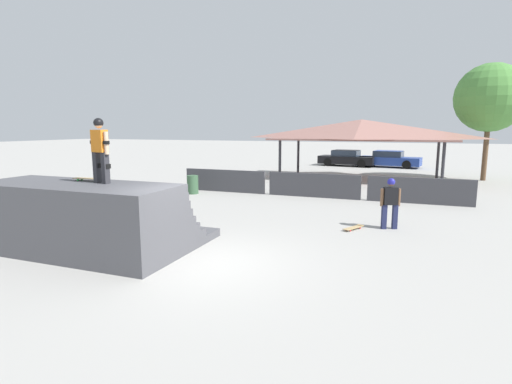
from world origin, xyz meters
name	(u,v)px	position (x,y,z in m)	size (l,w,h in m)	color
ground_plane	(201,262)	(0.00, 0.00, 0.00)	(160.00, 160.00, 0.00)	#A3A09B
quarter_pipe_ramp	(87,220)	(-3.14, -0.11, 0.76)	(5.09, 3.57, 1.71)	#4C4C51
skater_on_deck	(100,146)	(-2.58, -0.11, 2.60)	(0.67, 0.29, 1.55)	#2D2D33
skateboard_on_deck	(89,179)	(-3.19, 0.12, 1.77)	(0.81, 0.29, 0.09)	green
bystander_walking	(390,199)	(3.85, 4.76, 0.91)	(0.60, 0.33, 1.55)	#1E2347
skateboard_on_ground	(354,227)	(2.87, 4.30, 0.06)	(0.56, 0.81, 0.09)	red
barrier_fence	(314,185)	(0.45, 9.45, 0.53)	(12.72, 0.12, 1.05)	#3D3D42
pavilion_shelter	(361,130)	(1.63, 16.49, 2.91)	(10.14, 4.84, 3.51)	#2D2D33
tree_beside_pavilion	(490,98)	(8.41, 18.58, 4.69)	(3.84, 3.84, 6.63)	brown
trash_bin	(193,185)	(-5.00, 8.38, 0.42)	(0.52, 0.52, 0.85)	#385B3D
parked_car_black	(347,158)	(-0.31, 24.76, 0.60)	(4.58, 2.27, 1.27)	black
parked_car_blue	(389,159)	(2.91, 24.89, 0.60)	(4.73, 2.37, 1.27)	navy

